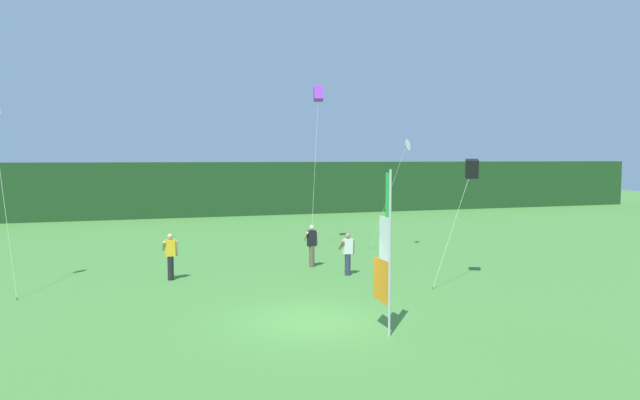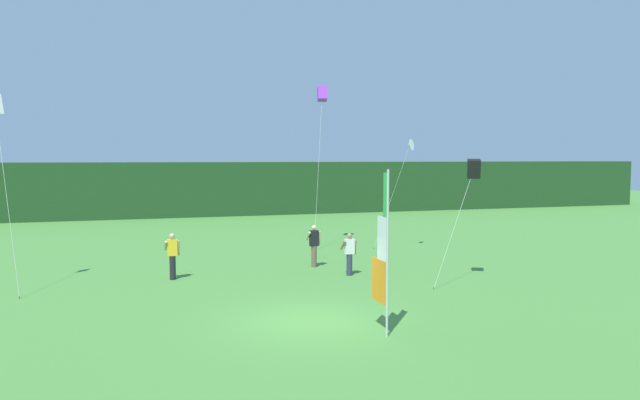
{
  "view_description": "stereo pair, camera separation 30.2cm",
  "coord_description": "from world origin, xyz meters",
  "px_view_note": "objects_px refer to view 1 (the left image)",
  "views": [
    {
      "loc": [
        -4.52,
        -14.98,
        4.47
      ],
      "look_at": [
        0.99,
        2.07,
        3.16
      ],
      "focal_mm": 32.45,
      "sensor_mm": 36.0,
      "label": 1
    },
    {
      "loc": [
        -4.24,
        -15.07,
        4.47
      ],
      "look_at": [
        0.99,
        2.07,
        3.16
      ],
      "focal_mm": 32.45,
      "sensor_mm": 36.0,
      "label": 2
    }
  ],
  "objects_px": {
    "banner_flag": "(385,255)",
    "kite_purple_box_1": "(318,95)",
    "kite_white_delta_2": "(406,146)",
    "person_near_banner": "(170,255)",
    "kite_black_box_0": "(472,169)",
    "person_far_left": "(312,245)",
    "person_mid_field": "(348,253)"
  },
  "relations": [
    {
      "from": "banner_flag",
      "to": "kite_purple_box_1",
      "type": "distance_m",
      "value": 15.92
    },
    {
      "from": "kite_black_box_0",
      "to": "person_far_left",
      "type": "bearing_deg",
      "value": 136.99
    },
    {
      "from": "person_mid_field",
      "to": "person_far_left",
      "type": "bearing_deg",
      "value": 111.72
    },
    {
      "from": "kite_black_box_0",
      "to": "kite_purple_box_1",
      "type": "relative_size",
      "value": 0.55
    },
    {
      "from": "banner_flag",
      "to": "kite_purple_box_1",
      "type": "bearing_deg",
      "value": 78.76
    },
    {
      "from": "banner_flag",
      "to": "person_near_banner",
      "type": "relative_size",
      "value": 2.45
    },
    {
      "from": "person_near_banner",
      "to": "person_far_left",
      "type": "height_order",
      "value": "person_far_left"
    },
    {
      "from": "person_near_banner",
      "to": "person_mid_field",
      "type": "xyz_separation_m",
      "value": [
        6.47,
        -1.19,
        -0.05
      ]
    },
    {
      "from": "banner_flag",
      "to": "kite_purple_box_1",
      "type": "height_order",
      "value": "kite_purple_box_1"
    },
    {
      "from": "person_far_left",
      "to": "kite_purple_box_1",
      "type": "relative_size",
      "value": 0.21
    },
    {
      "from": "person_far_left",
      "to": "kite_black_box_0",
      "type": "distance_m",
      "value": 7.12
    },
    {
      "from": "banner_flag",
      "to": "kite_black_box_0",
      "type": "relative_size",
      "value": 0.94
    },
    {
      "from": "banner_flag",
      "to": "kite_white_delta_2",
      "type": "relative_size",
      "value": 0.78
    },
    {
      "from": "banner_flag",
      "to": "kite_purple_box_1",
      "type": "xyz_separation_m",
      "value": [
        2.9,
        14.6,
        5.63
      ]
    },
    {
      "from": "person_far_left",
      "to": "kite_white_delta_2",
      "type": "bearing_deg",
      "value": 25.37
    },
    {
      "from": "person_near_banner",
      "to": "kite_black_box_0",
      "type": "distance_m",
      "value": 11.36
    },
    {
      "from": "person_mid_field",
      "to": "person_far_left",
      "type": "distance_m",
      "value": 2.18
    },
    {
      "from": "banner_flag",
      "to": "kite_white_delta_2",
      "type": "height_order",
      "value": "kite_white_delta_2"
    },
    {
      "from": "kite_black_box_0",
      "to": "banner_flag",
      "type": "bearing_deg",
      "value": -139.29
    },
    {
      "from": "banner_flag",
      "to": "kite_white_delta_2",
      "type": "distance_m",
      "value": 13.67
    },
    {
      "from": "person_mid_field",
      "to": "kite_white_delta_2",
      "type": "xyz_separation_m",
      "value": [
        4.69,
        4.63,
        4.17
      ]
    },
    {
      "from": "banner_flag",
      "to": "person_near_banner",
      "type": "height_order",
      "value": "banner_flag"
    },
    {
      "from": "person_far_left",
      "to": "kite_black_box_0",
      "type": "bearing_deg",
      "value": -43.01
    },
    {
      "from": "banner_flag",
      "to": "person_near_banner",
      "type": "xyz_separation_m",
      "value": [
        -4.8,
        8.27,
        -1.09
      ]
    },
    {
      "from": "banner_flag",
      "to": "person_far_left",
      "type": "distance_m",
      "value": 9.22
    },
    {
      "from": "person_near_banner",
      "to": "kite_purple_box_1",
      "type": "xyz_separation_m",
      "value": [
        7.7,
        6.33,
        6.72
      ]
    },
    {
      "from": "person_near_banner",
      "to": "kite_white_delta_2",
      "type": "bearing_deg",
      "value": 17.16
    },
    {
      "from": "person_mid_field",
      "to": "kite_black_box_0",
      "type": "distance_m",
      "value": 5.53
    },
    {
      "from": "banner_flag",
      "to": "kite_purple_box_1",
      "type": "relative_size",
      "value": 0.52
    },
    {
      "from": "banner_flag",
      "to": "person_mid_field",
      "type": "height_order",
      "value": "banner_flag"
    },
    {
      "from": "person_far_left",
      "to": "person_near_banner",
      "type": "bearing_deg",
      "value": -171.56
    },
    {
      "from": "kite_purple_box_1",
      "to": "kite_white_delta_2",
      "type": "bearing_deg",
      "value": -39.88
    }
  ]
}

